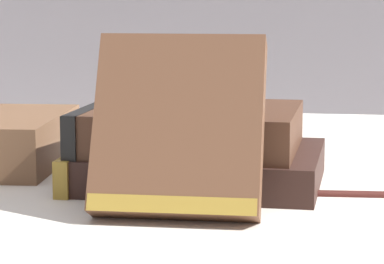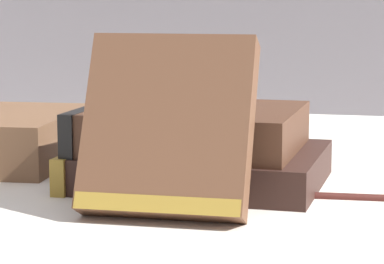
% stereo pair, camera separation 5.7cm
% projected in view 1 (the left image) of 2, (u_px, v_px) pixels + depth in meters
% --- Properties ---
extents(ground_plane, '(3.00, 3.00, 0.00)m').
position_uv_depth(ground_plane, '(177.00, 183.00, 0.76)').
color(ground_plane, silver).
extents(book_flat_bottom, '(0.21, 0.17, 0.03)m').
position_uv_depth(book_flat_bottom, '(193.00, 166.00, 0.76)').
color(book_flat_bottom, '#331E19').
rests_on(book_flat_bottom, ground_plane).
extents(book_flat_top, '(0.18, 0.15, 0.04)m').
position_uv_depth(book_flat_top, '(184.00, 128.00, 0.76)').
color(book_flat_top, '#4C2D1E').
rests_on(book_flat_top, book_flat_bottom).
extents(book_leaning_front, '(0.12, 0.08, 0.13)m').
position_uv_depth(book_leaning_front, '(178.00, 133.00, 0.64)').
color(book_leaning_front, brown).
rests_on(book_leaning_front, ground_plane).
extents(pocket_watch, '(0.05, 0.05, 0.01)m').
position_uv_depth(pocket_watch, '(211.00, 108.00, 0.73)').
color(pocket_watch, silver).
rests_on(pocket_watch, book_flat_top).
extents(fountain_pen, '(0.14, 0.02, 0.01)m').
position_uv_depth(fountain_pen, '(372.00, 191.00, 0.71)').
color(fountain_pen, '#471E19').
rests_on(fountain_pen, ground_plane).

